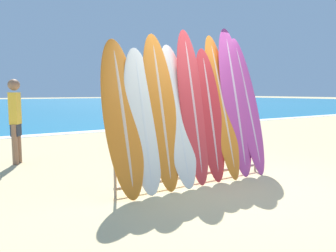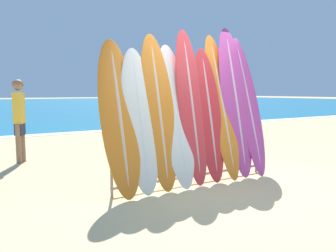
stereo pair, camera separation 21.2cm
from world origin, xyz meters
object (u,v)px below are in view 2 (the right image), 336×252
(surfboard_slot_4, at_px, (191,106))
(surfboard_slot_6, at_px, (222,105))
(surfboard_slot_2, at_px, (159,111))
(person_far_left, at_px, (173,114))
(surfboard_slot_3, at_px, (176,115))
(surfboard_slot_7, at_px, (235,101))
(person_near_water, at_px, (19,118))
(person_mid_beach, at_px, (179,115))
(surfboard_slot_1, at_px, (140,120))
(surfboard_slot_8, at_px, (248,105))
(surfboard_rack, at_px, (194,155))
(surfboard_slot_5, at_px, (209,114))
(surfboard_slot_0, at_px, (119,117))

(surfboard_slot_4, xyz_separation_m, surfboard_slot_6, (0.65, 0.04, -0.01))
(surfboard_slot_4, bearing_deg, surfboard_slot_2, -179.96)
(person_far_left, bearing_deg, surfboard_slot_3, -15.86)
(surfboard_slot_7, xyz_separation_m, person_near_water, (-3.09, 3.00, -0.36))
(surfboard_slot_3, bearing_deg, person_far_left, 59.12)
(surfboard_slot_6, bearing_deg, person_mid_beach, 69.14)
(surfboard_slot_1, xyz_separation_m, surfboard_slot_8, (2.17, 0.07, 0.18))
(person_far_left, bearing_deg, surfboard_rack, -8.92)
(surfboard_slot_5, bearing_deg, surfboard_slot_2, 178.21)
(surfboard_slot_4, distance_m, person_far_left, 2.38)
(surfboard_rack, xyz_separation_m, surfboard_slot_2, (-0.60, 0.06, 0.72))
(surfboard_slot_1, relative_size, surfboard_slot_4, 0.86)
(surfboard_rack, xyz_separation_m, surfboard_slot_3, (-0.30, 0.06, 0.65))
(surfboard_slot_1, height_order, surfboard_slot_8, surfboard_slot_8)
(surfboard_slot_2, relative_size, surfboard_slot_5, 1.07)
(surfboard_slot_1, bearing_deg, person_far_left, 48.75)
(surfboard_rack, relative_size, surfboard_slot_6, 1.15)
(surfboard_slot_6, distance_m, surfboard_slot_7, 0.30)
(surfboard_slot_2, height_order, person_mid_beach, surfboard_slot_2)
(surfboard_slot_6, bearing_deg, surfboard_slot_1, -177.68)
(person_mid_beach, bearing_deg, surfboard_slot_5, 94.97)
(surfboard_slot_2, distance_m, person_near_water, 3.41)
(surfboard_slot_8, bearing_deg, surfboard_slot_3, -178.62)
(surfboard_slot_0, relative_size, person_near_water, 1.30)
(person_far_left, bearing_deg, person_mid_beach, 157.54)
(surfboard_slot_7, bearing_deg, person_near_water, 135.88)
(surfboard_slot_7, bearing_deg, surfboard_slot_8, 2.50)
(surfboard_slot_6, bearing_deg, surfboard_slot_5, -168.51)
(surfboard_slot_7, xyz_separation_m, person_mid_beach, (0.96, 3.30, -0.47))
(surfboard_slot_3, height_order, surfboard_slot_8, surfboard_slot_8)
(surfboard_slot_8, relative_size, person_mid_beach, 1.62)
(surfboard_slot_3, bearing_deg, surfboard_slot_2, -179.51)
(surfboard_slot_0, relative_size, surfboard_slot_2, 0.95)
(surfboard_slot_5, xyz_separation_m, person_mid_beach, (1.57, 3.36, -0.26))
(surfboard_slot_3, distance_m, surfboard_slot_4, 0.31)
(surfboard_slot_1, relative_size, person_far_left, 1.20)
(surfboard_slot_3, distance_m, surfboard_slot_5, 0.62)
(surfboard_slot_0, xyz_separation_m, surfboard_slot_1, (0.31, -0.02, -0.06))
(surfboard_slot_3, xyz_separation_m, surfboard_slot_6, (0.94, 0.03, 0.12))
(surfboard_slot_6, bearing_deg, person_near_water, 133.12)
(surfboard_rack, bearing_deg, person_near_water, 125.13)
(surfboard_slot_2, bearing_deg, person_near_water, 117.36)
(surfboard_rack, relative_size, surfboard_slot_1, 1.34)
(surfboard_slot_5, xyz_separation_m, surfboard_slot_8, (0.93, 0.07, 0.14))
(surfboard_slot_4, xyz_separation_m, surfboard_slot_8, (1.26, 0.04, -0.00))
(surfboard_slot_0, relative_size, surfboard_slot_5, 1.02)
(person_near_water, distance_m, person_far_left, 3.27)
(surfboard_slot_1, height_order, surfboard_slot_6, surfboard_slot_6)
(surfboard_slot_2, bearing_deg, person_mid_beach, 53.22)
(surfboard_slot_2, relative_size, person_near_water, 1.37)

